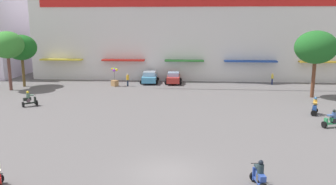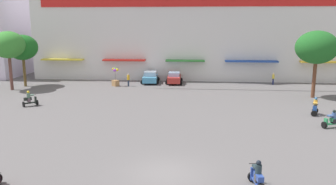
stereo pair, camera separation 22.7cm
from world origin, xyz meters
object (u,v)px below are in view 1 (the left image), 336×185
pedestrian_0 (128,79)px  balloon_vendor_cart (115,79)px  scooter_rider_0 (29,100)px  scooter_rider_5 (332,120)px  scooter_rider_1 (315,107)px  plaza_tree_2 (7,45)px  plaza_tree_0 (21,48)px  scooter_rider_3 (259,176)px  plaza_tree_1 (316,48)px  parked_car_0 (150,77)px  parked_car_1 (173,78)px  pedestrian_1 (272,78)px

pedestrian_0 → balloon_vendor_cart: balloon_vendor_cart is taller
scooter_rider_0 → scooter_rider_5: (26.71, -4.77, -0.06)m
scooter_rider_1 → pedestrian_0: 22.87m
balloon_vendor_cart → plaza_tree_2: bearing=-163.0°
scooter_rider_0 → plaza_tree_0: bearing=119.2°
plaza_tree_0 → plaza_tree_2: plaza_tree_2 is taller
plaza_tree_0 → scooter_rider_3: bearing=-45.7°
plaza_tree_0 → scooter_rider_0: size_ratio=4.25×
plaza_tree_1 → scooter_rider_3: (-9.52, -21.90, -4.79)m
parked_car_0 → parked_car_1: bearing=-4.5°
pedestrian_0 → pedestrian_1: bearing=8.3°
parked_car_0 → parked_car_1: parked_car_0 is taller
plaza_tree_0 → parked_car_1: 19.64m
scooter_rider_0 → pedestrian_0: 13.65m
plaza_tree_2 → scooter_rider_1: bearing=-14.9°
scooter_rider_5 → pedestrian_0: bearing=139.9°
plaza_tree_1 → plaza_tree_2: 34.97m
pedestrian_0 → plaza_tree_2: bearing=-164.9°
scooter_rider_3 → parked_car_0: bearing=107.6°
plaza_tree_2 → plaza_tree_0: bearing=79.7°
parked_car_0 → parked_car_1: 3.25m
scooter_rider_5 → pedestrian_1: size_ratio=1.01×
scooter_rider_0 → balloon_vendor_cart: size_ratio=0.65×
plaza_tree_1 → scooter_rider_5: plaza_tree_1 is taller
parked_car_1 → scooter_rider_5: size_ratio=2.52×
scooter_rider_5 → pedestrian_0: size_ratio=0.96×
plaza_tree_1 → pedestrian_0: 22.39m
scooter_rider_0 → scooter_rider_1: bearing=-2.1°
plaza_tree_1 → scooter_rider_1: 9.10m
plaza_tree_0 → plaza_tree_1: plaza_tree_1 is taller
plaza_tree_0 → scooter_rider_1: size_ratio=4.15×
scooter_rider_5 → balloon_vendor_cart: bearing=142.3°
scooter_rider_5 → scooter_rider_3: bearing=-125.0°
scooter_rider_3 → plaza_tree_0: bearing=134.3°
plaza_tree_0 → scooter_rider_5: 35.97m
scooter_rider_0 → scooter_rider_3: size_ratio=1.00×
parked_car_0 → parked_car_1: size_ratio=1.13×
scooter_rider_1 → balloon_vendor_cart: bearing=149.3°
parked_car_1 → pedestrian_0: 6.22m
plaza_tree_1 → pedestrian_0: bearing=167.0°
scooter_rider_1 → balloon_vendor_cart: (-20.88, 12.38, 0.24)m
parked_car_1 → balloon_vendor_cart: size_ratio=1.66×
pedestrian_0 → plaza_tree_0: bearing=-174.6°
parked_car_1 → scooter_rider_5: 23.12m
scooter_rider_0 → pedestrian_1: size_ratio=1.00×
plaza_tree_0 → pedestrian_1: plaza_tree_0 is taller
parked_car_1 → scooter_rider_1: scooter_rider_1 is taller
plaza_tree_0 → pedestrian_1: (31.84, 3.95, -4.05)m
plaza_tree_0 → scooter_rider_3: size_ratio=4.24×
pedestrian_0 → scooter_rider_3: bearing=-66.2°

